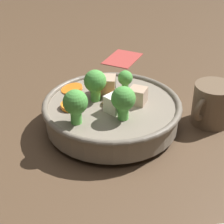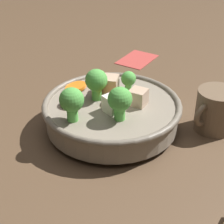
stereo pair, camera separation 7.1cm
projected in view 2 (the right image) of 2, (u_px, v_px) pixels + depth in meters
The scene contains 4 objects.
ground_plane at pixel (112, 128), 0.73m from camera, with size 3.00×3.00×0.00m, color #4C3826.
stirfry_bowl at pixel (111, 110), 0.70m from camera, with size 0.26×0.26×0.11m.
dark_mug at pixel (216, 110), 0.70m from camera, with size 0.10×0.08×0.08m.
napkin at pixel (137, 59), 1.01m from camera, with size 0.13×0.11×0.00m.
Camera 2 is at (0.38, 0.47, 0.40)m, focal length 60.00 mm.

